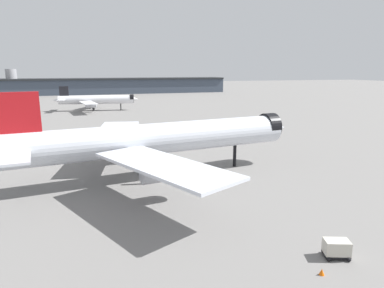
# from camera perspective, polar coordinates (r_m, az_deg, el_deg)

# --- Properties ---
(ground) EXTENTS (900.00, 900.00, 0.00)m
(ground) POSITION_cam_1_polar(r_m,az_deg,el_deg) (57.81, -5.86, -5.77)
(ground) COLOR slate
(airliner_near_gate) EXTENTS (54.95, 49.76, 15.13)m
(airliner_near_gate) POSITION_cam_1_polar(r_m,az_deg,el_deg) (56.50, -6.37, 0.79)
(airliner_near_gate) COLOR silver
(airliner_near_gate) RESTS_ON ground
(airliner_far_taxiway) EXTENTS (37.39, 33.81, 10.95)m
(airliner_far_taxiway) POSITION_cam_1_polar(r_m,az_deg,el_deg) (157.05, -16.03, 7.26)
(airliner_far_taxiway) COLOR white
(airliner_far_taxiway) RESTS_ON ground
(terminal_building) EXTENTS (191.66, 23.93, 18.47)m
(terminal_building) POSITION_cam_1_polar(r_m,az_deg,el_deg) (266.76, -15.40, 9.56)
(terminal_building) COLOR #3D4756
(terminal_building) RESTS_ON ground
(service_truck_front) EXTENTS (5.95, 3.96, 3.00)m
(service_truck_front) POSITION_cam_1_polar(r_m,az_deg,el_deg) (89.76, -3.48, 1.95)
(service_truck_front) COLOR black
(service_truck_front) RESTS_ON ground
(baggage_cart_trailing) EXTENTS (2.76, 2.49, 1.82)m
(baggage_cart_trailing) POSITION_cam_1_polar(r_m,az_deg,el_deg) (37.22, 23.44, -16.01)
(baggage_cart_trailing) COLOR black
(baggage_cart_trailing) RESTS_ON ground
(traffic_cone_wingtip) EXTENTS (0.49, 0.49, 0.61)m
(traffic_cone_wingtip) POSITION_cam_1_polar(r_m,az_deg,el_deg) (34.34, 21.28, -19.67)
(traffic_cone_wingtip) COLOR #F2600C
(traffic_cone_wingtip) RESTS_ON ground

